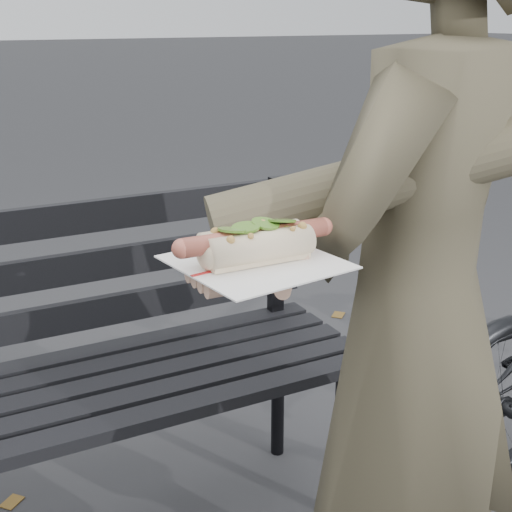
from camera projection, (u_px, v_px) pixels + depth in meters
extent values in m
cylinder|color=black|center=(341.00, 445.00, 1.89)|extent=(0.04, 0.04, 0.45)
cylinder|color=black|center=(278.00, 389.00, 2.17)|extent=(0.04, 0.04, 0.45)
cube|color=black|center=(85.00, 435.00, 1.51)|extent=(1.50, 0.07, 0.03)
cube|color=black|center=(74.00, 415.00, 1.58)|extent=(1.50, 0.07, 0.03)
cube|color=black|center=(64.00, 396.00, 1.66)|extent=(1.50, 0.07, 0.03)
cube|color=black|center=(55.00, 380.00, 1.74)|extent=(1.50, 0.07, 0.03)
cube|color=black|center=(47.00, 364.00, 1.81)|extent=(1.50, 0.07, 0.03)
cube|color=black|center=(276.00, 249.00, 2.05)|extent=(0.04, 0.03, 0.42)
cube|color=black|center=(41.00, 322.00, 1.80)|extent=(1.50, 0.02, 0.08)
cube|color=black|center=(36.00, 274.00, 1.76)|extent=(1.50, 0.02, 0.08)
cube|color=black|center=(30.00, 224.00, 1.72)|extent=(1.50, 0.02, 0.08)
imported|color=brown|center=(415.00, 323.00, 1.24)|extent=(0.69, 0.58, 1.60)
cylinder|color=brown|center=(370.00, 184.00, 1.08)|extent=(0.51, 0.23, 0.19)
cylinder|color=#D8A384|center=(279.00, 264.00, 0.93)|extent=(0.09, 0.08, 0.07)
ellipsoid|color=#D8A384|center=(256.00, 275.00, 0.91)|extent=(0.10, 0.11, 0.03)
cylinder|color=#D8A384|center=(227.00, 288.00, 0.86)|extent=(0.06, 0.02, 0.02)
cylinder|color=#D8A384|center=(220.00, 283.00, 0.88)|extent=(0.06, 0.02, 0.02)
cylinder|color=#D8A384|center=(213.00, 278.00, 0.89)|extent=(0.06, 0.02, 0.02)
cylinder|color=#D8A384|center=(207.00, 273.00, 0.91)|extent=(0.06, 0.02, 0.02)
cylinder|color=#D8A384|center=(284.00, 286.00, 0.87)|extent=(0.04, 0.05, 0.02)
cube|color=white|center=(256.00, 262.00, 0.90)|extent=(0.21, 0.21, 0.00)
cube|color=#B21E1E|center=(256.00, 261.00, 0.90)|extent=(0.19, 0.03, 0.00)
cylinder|color=#B55845|center=(256.00, 237.00, 0.89)|extent=(0.20, 0.02, 0.02)
sphere|color=#B55845|center=(182.00, 249.00, 0.85)|extent=(0.02, 0.02, 0.02)
sphere|color=#B55845|center=(323.00, 227.00, 0.94)|extent=(0.03, 0.02, 0.02)
sphere|color=#9E6B2D|center=(215.00, 233.00, 0.88)|extent=(0.01, 0.01, 0.01)
sphere|color=#9E6B2D|center=(252.00, 226.00, 0.91)|extent=(0.01, 0.01, 0.01)
sphere|color=#9E6B2D|center=(251.00, 236.00, 0.86)|extent=(0.01, 0.01, 0.01)
sphere|color=#9E6B2D|center=(279.00, 226.00, 0.93)|extent=(0.01, 0.01, 0.01)
sphere|color=#9E6B2D|center=(225.00, 233.00, 0.88)|extent=(0.01, 0.01, 0.01)
sphere|color=#9E6B2D|center=(250.00, 234.00, 0.90)|extent=(0.01, 0.01, 0.01)
sphere|color=#9E6B2D|center=(244.00, 237.00, 0.88)|extent=(0.01, 0.01, 0.01)
sphere|color=#9E6B2D|center=(227.00, 237.00, 0.88)|extent=(0.01, 0.01, 0.01)
sphere|color=#9E6B2D|center=(251.00, 233.00, 0.89)|extent=(0.01, 0.01, 0.01)
sphere|color=#9E6B2D|center=(281.00, 233.00, 0.90)|extent=(0.01, 0.01, 0.01)
sphere|color=#9E6B2D|center=(293.00, 230.00, 0.90)|extent=(0.01, 0.01, 0.01)
sphere|color=#9E6B2D|center=(293.00, 229.00, 0.89)|extent=(0.01, 0.01, 0.01)
sphere|color=#9E6B2D|center=(210.00, 238.00, 0.87)|extent=(0.01, 0.01, 0.01)
sphere|color=#9E6B2D|center=(302.00, 226.00, 0.90)|extent=(0.01, 0.01, 0.01)
sphere|color=#9E6B2D|center=(236.00, 228.00, 0.90)|extent=(0.01, 0.01, 0.01)
sphere|color=#9E6B2D|center=(286.00, 230.00, 0.90)|extent=(0.01, 0.01, 0.01)
sphere|color=#9E6B2D|center=(304.00, 226.00, 0.90)|extent=(0.01, 0.01, 0.01)
sphere|color=#9E6B2D|center=(268.00, 227.00, 0.90)|extent=(0.01, 0.01, 0.01)
sphere|color=#9E6B2D|center=(267.00, 228.00, 0.92)|extent=(0.01, 0.01, 0.01)
sphere|color=#9E6B2D|center=(238.00, 238.00, 0.87)|extent=(0.01, 0.01, 0.01)
sphere|color=#9E6B2D|center=(228.00, 236.00, 0.88)|extent=(0.01, 0.01, 0.01)
sphere|color=#9E6B2D|center=(231.00, 240.00, 0.85)|extent=(0.01, 0.01, 0.01)
sphere|color=#9E6B2D|center=(262.00, 225.00, 0.90)|extent=(0.01, 0.01, 0.01)
sphere|color=#9E6B2D|center=(248.00, 231.00, 0.90)|extent=(0.01, 0.01, 0.01)
cylinder|color=#4E8123|center=(232.00, 230.00, 0.87)|extent=(0.04, 0.04, 0.01)
cylinder|color=#4E8123|center=(246.00, 227.00, 0.88)|extent=(0.04, 0.04, 0.01)
cylinder|color=#4E8123|center=(265.00, 223.00, 0.89)|extent=(0.04, 0.04, 0.01)
cylinder|color=#4E8123|center=(282.00, 221.00, 0.90)|extent=(0.04, 0.04, 0.01)
cube|color=brown|center=(338.00, 315.00, 3.26)|extent=(0.09, 0.08, 0.00)
cube|color=brown|center=(115.00, 313.00, 3.28)|extent=(0.07, 0.09, 0.00)
cube|color=brown|center=(377.00, 430.00, 2.36)|extent=(0.05, 0.05, 0.00)
cube|color=brown|center=(12.00, 502.00, 2.01)|extent=(0.07, 0.07, 0.00)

